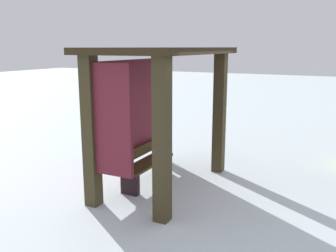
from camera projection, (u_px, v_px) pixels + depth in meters
ground_plane at (163, 186)px, 6.97m from camera, size 60.00×60.00×0.00m
bus_shelter at (153, 91)px, 6.59m from camera, size 3.04×1.77×2.56m
bench_left_inside at (146, 166)px, 7.06m from camera, size 1.45×0.39×0.71m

